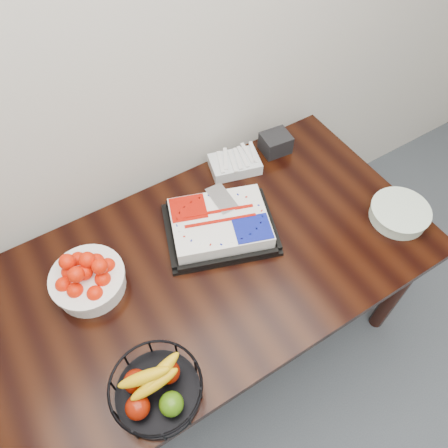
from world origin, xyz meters
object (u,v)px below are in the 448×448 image
plate_stack (399,213)px  napkin_box (276,143)px  cake_tray (220,225)px  fruit_basket (157,389)px  tangerine_bowl (87,277)px  table (198,280)px

plate_stack → napkin_box: (-0.19, 0.57, 0.01)m
cake_tray → fruit_basket: fruit_basket is taller
tangerine_bowl → plate_stack: bearing=-17.0°
cake_tray → fruit_basket: 0.64m
table → plate_stack: (0.80, -0.22, 0.11)m
cake_tray → tangerine_bowl: (-0.52, 0.03, 0.03)m
cake_tray → fruit_basket: bearing=-138.5°
tangerine_bowl → plate_stack: size_ratio=1.12×
table → fruit_basket: size_ratio=6.44×
cake_tray → plate_stack: size_ratio=2.15×
napkin_box → tangerine_bowl: bearing=-167.3°
tangerine_bowl → napkin_box: size_ratio=2.15×
table → cake_tray: 0.23m
tangerine_bowl → fruit_basket: size_ratio=0.94×
table → cake_tray: cake_tray is taller
fruit_basket → tangerine_bowl: bearing=94.5°
table → plate_stack: bearing=-15.3°
table → cake_tray: (0.16, 0.10, 0.13)m
table → tangerine_bowl: 0.41m
napkin_box → table: bearing=-149.8°
table → napkin_box: 0.71m
table → plate_stack: 0.83m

